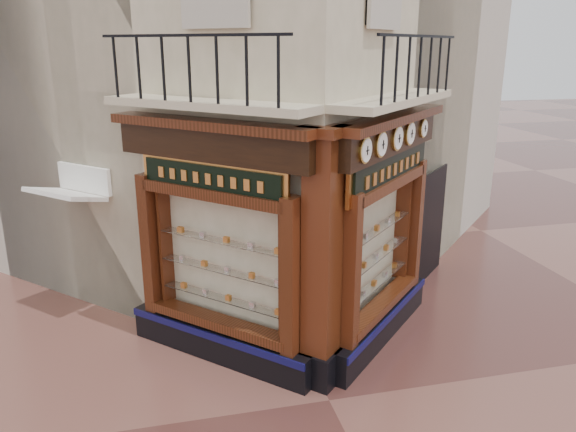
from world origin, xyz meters
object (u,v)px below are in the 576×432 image
object	(u,v)px
clock_c	(397,138)
awning	(80,316)
clock_d	(410,133)
clock_b	(381,144)
clock_e	(423,128)
clock_a	(365,150)
signboard_left	(211,178)
signboard_right	(391,169)
corner_pilaster	(322,265)

from	to	relation	value
clock_c	awning	world-z (taller)	clock_c
clock_d	clock_c	bearing A→B (deg)	-180.00
clock_b	clock_e	world-z (taller)	clock_b
clock_a	signboard_left	size ratio (longest dim) A/B	0.19
clock_c	signboard_right	xyz separation A→B (m)	(-0.01, 0.15, -0.52)
signboard_left	clock_c	bearing A→B (deg)	-137.84
clock_a	clock_e	bearing A→B (deg)	0.00
clock_d	signboard_right	size ratio (longest dim) A/B	0.17
clock_a	clock_c	xyz separation A→B (m)	(0.87, 0.87, -0.00)
signboard_left	signboard_right	world-z (taller)	signboard_right
clock_a	clock_b	xyz separation A→B (m)	(0.40, 0.40, 0.00)
corner_pilaster	clock_a	xyz separation A→B (m)	(0.60, -0.00, 1.67)
clock_b	clock_d	world-z (taller)	clock_d
corner_pilaster	clock_d	bearing A→B (deg)	-10.86
clock_c	clock_d	bearing A→B (deg)	0.00
clock_d	clock_e	world-z (taller)	clock_d
signboard_right	signboard_left	bearing A→B (deg)	135.00
clock_c	clock_a	bearing A→B (deg)	-180.00
clock_e	signboard_left	xyz separation A→B (m)	(-3.82, -0.74, -0.52)
clock_b	clock_d	bearing A→B (deg)	-0.00
clock_e	signboard_right	size ratio (longest dim) A/B	0.14
clock_a	clock_d	xyz separation A→B (m)	(1.27, 1.27, 0.00)
clock_a	clock_c	world-z (taller)	clock_c
clock_a	clock_d	world-z (taller)	clock_d
clock_c	clock_e	world-z (taller)	clock_c
clock_e	awning	world-z (taller)	clock_e
clock_a	clock_c	distance (m)	1.23
clock_b	signboard_left	bearing A→B (deg)	121.02
clock_d	signboard_right	world-z (taller)	clock_d
clock_b	clock_d	distance (m)	1.23
corner_pilaster	clock_b	world-z (taller)	corner_pilaster
clock_c	clock_d	size ratio (longest dim) A/B	1.01
clock_c	signboard_left	size ratio (longest dim) A/B	0.20
clock_b	awning	world-z (taller)	clock_b
clock_d	clock_e	bearing A→B (deg)	0.00
clock_a	clock_d	distance (m)	1.80
corner_pilaster	signboard_right	world-z (taller)	corner_pilaster
clock_a	signboard_right	xyz separation A→B (m)	(0.86, 1.02, -0.52)
corner_pilaster	clock_e	world-z (taller)	corner_pilaster
corner_pilaster	clock_a	world-z (taller)	corner_pilaster
clock_c	signboard_left	xyz separation A→B (m)	(-2.93, 0.15, -0.52)
clock_c	signboard_right	size ratio (longest dim) A/B	0.18
clock_b	clock_a	bearing A→B (deg)	-180.00
corner_pilaster	clock_b	size ratio (longest dim) A/B	9.99
clock_a	awning	world-z (taller)	clock_a
clock_c	signboard_right	bearing A→B (deg)	49.21
clock_d	signboard_right	bearing A→B (deg)	166.93
signboard_left	clock_b	bearing A→B (deg)	-148.98
signboard_left	signboard_right	size ratio (longest dim) A/B	0.87
clock_c	awning	size ratio (longest dim) A/B	0.30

